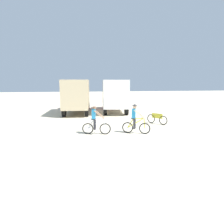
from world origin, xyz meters
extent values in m
plane|color=beige|center=(0.00, 0.00, 0.00)|extent=(120.00, 120.00, 0.00)
cube|color=#CCB78E|center=(-2.40, 10.51, 2.00)|extent=(2.85, 5.39, 2.70)
cube|color=#B21E1E|center=(-2.10, 13.89, 1.50)|extent=(2.32, 1.69, 2.00)
cube|color=black|center=(-2.03, 14.59, 1.85)|extent=(2.02, 0.26, 0.80)
cylinder|color=black|center=(-3.12, 13.88, 0.50)|extent=(0.41, 1.02, 1.00)
cylinder|color=black|center=(-1.09, 13.71, 0.50)|extent=(0.41, 1.02, 1.00)
cylinder|color=black|center=(-3.56, 8.91, 0.50)|extent=(0.41, 1.02, 1.00)
cylinder|color=black|center=(-1.53, 8.73, 0.50)|extent=(0.41, 1.02, 1.00)
cube|color=white|center=(1.48, 10.72, 2.00)|extent=(3.01, 5.45, 2.70)
cube|color=#B21E1E|center=(1.89, 14.09, 1.50)|extent=(2.36, 1.75, 2.00)
cube|color=black|center=(1.97, 14.79, 1.85)|extent=(2.02, 0.32, 0.80)
cylinder|color=black|center=(0.87, 14.12, 0.50)|extent=(0.44, 1.03, 1.00)
cylinder|color=black|center=(2.89, 13.87, 0.50)|extent=(0.44, 1.03, 1.00)
cylinder|color=black|center=(0.27, 9.16, 0.50)|extent=(0.44, 1.03, 1.00)
cylinder|color=black|center=(2.29, 8.92, 0.50)|extent=(0.44, 1.03, 1.00)
torus|color=black|center=(-0.79, 1.92, 0.34)|extent=(0.68, 0.20, 0.68)
cylinder|color=silver|center=(-0.79, 1.92, 0.34)|extent=(0.10, 0.10, 0.08)
torus|color=black|center=(-1.81, 2.14, 0.34)|extent=(0.68, 0.20, 0.68)
cylinder|color=silver|center=(-1.81, 2.14, 0.34)|extent=(0.10, 0.10, 0.08)
cylinder|color=silver|center=(-1.32, 2.03, 0.66)|extent=(1.01, 0.27, 0.68)
cylinder|color=silver|center=(-1.15, 2.00, 0.94)|extent=(0.66, 0.19, 0.13)
cylinder|color=silver|center=(-1.64, 2.10, 0.62)|extent=(0.39, 0.13, 0.59)
cylinder|color=silver|center=(-0.81, 1.92, 0.66)|extent=(0.11, 0.07, 0.64)
cylinder|color=silver|center=(-0.83, 1.93, 0.98)|extent=(0.15, 0.52, 0.04)
cube|color=black|center=(-1.47, 2.07, 0.93)|extent=(0.26, 0.17, 0.06)
cube|color=teal|center=(-1.45, 2.06, 1.24)|extent=(0.26, 0.36, 0.56)
sphere|color=#A87A5B|center=(-1.40, 2.05, 1.64)|extent=(0.22, 0.22, 0.22)
cone|color=silver|center=(-1.40, 2.05, 1.77)|extent=(0.32, 0.32, 0.10)
cylinder|color=#26262B|center=(-1.37, 2.18, 0.63)|extent=(0.12, 0.12, 0.66)
cylinder|color=#26262B|center=(-1.42, 1.92, 0.63)|extent=(0.12, 0.12, 0.66)
cylinder|color=#A87A5B|center=(-1.09, 2.17, 1.23)|extent=(0.63, 0.14, 0.53)
cylinder|color=#A87A5B|center=(-1.16, 1.81, 1.23)|extent=(0.62, 0.22, 0.53)
torus|color=black|center=(1.59, 1.58, 0.34)|extent=(0.64, 0.33, 0.68)
cylinder|color=silver|center=(1.59, 1.58, 0.34)|extent=(0.11, 0.11, 0.08)
torus|color=black|center=(0.63, 2.01, 0.34)|extent=(0.64, 0.33, 0.68)
cylinder|color=silver|center=(0.63, 2.01, 0.34)|extent=(0.11, 0.11, 0.08)
cylinder|color=gold|center=(1.09, 1.80, 0.66)|extent=(0.96, 0.47, 0.68)
cylinder|color=gold|center=(1.25, 1.73, 0.94)|extent=(0.62, 0.32, 0.13)
cylinder|color=gold|center=(0.79, 1.94, 0.62)|extent=(0.37, 0.20, 0.59)
cylinder|color=gold|center=(1.57, 1.59, 0.66)|extent=(0.11, 0.09, 0.64)
cylinder|color=silver|center=(1.55, 1.60, 0.98)|extent=(0.25, 0.49, 0.04)
cube|color=black|center=(0.95, 1.87, 0.93)|extent=(0.27, 0.21, 0.06)
cube|color=teal|center=(0.97, 1.86, 1.24)|extent=(0.31, 0.37, 0.56)
sphere|color=tan|center=(1.02, 1.83, 1.64)|extent=(0.22, 0.22, 0.22)
cone|color=#333333|center=(1.02, 1.83, 1.77)|extent=(0.32, 0.32, 0.10)
cylinder|color=#26262B|center=(1.08, 1.95, 0.63)|extent=(0.12, 0.12, 0.66)
cylinder|color=#26262B|center=(0.97, 1.72, 0.63)|extent=(0.12, 0.12, 0.66)
cylinder|color=tan|center=(1.35, 1.88, 1.23)|extent=(0.61, 0.27, 0.53)
cylinder|color=tan|center=(1.20, 1.56, 1.23)|extent=(0.58, 0.34, 0.53)
torus|color=black|center=(3.83, 3.91, 0.34)|extent=(0.45, 0.59, 0.68)
torus|color=black|center=(3.21, 4.76, 0.34)|extent=(0.45, 0.59, 0.68)
cube|color=gold|center=(3.52, 4.33, 0.62)|extent=(0.56, 0.75, 0.36)
cylinder|color=silver|center=(3.80, 3.95, 0.95)|extent=(0.43, 0.32, 0.04)
camera|label=1|loc=(-2.49, -10.01, 3.11)|focal=32.80mm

